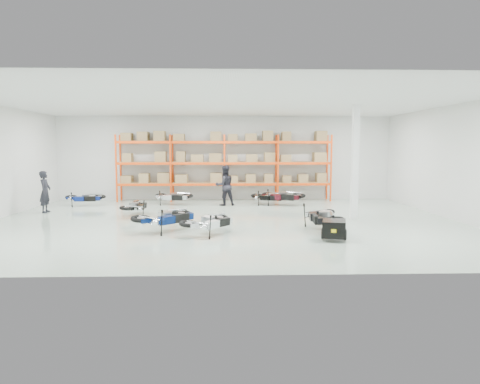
{
  "coord_description": "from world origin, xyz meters",
  "views": [
    {
      "loc": [
        0.13,
        -16.28,
        2.85
      ],
      "look_at": [
        0.64,
        0.33,
        1.1
      ],
      "focal_mm": 32.0,
      "sensor_mm": 36.0,
      "label": 1
    }
  ],
  "objects_px": {
    "moto_back_c": "(270,195)",
    "moto_black_far_left": "(136,204)",
    "person_back": "(225,186)",
    "moto_back_b": "(173,194)",
    "moto_touring_right": "(323,213)",
    "moto_back_d": "(282,193)",
    "person_left": "(45,192)",
    "moto_back_a": "(84,196)",
    "moto_blue_centre": "(166,214)",
    "trailer": "(334,229)",
    "moto_silver_left": "(210,219)"
  },
  "relations": [
    {
      "from": "trailer",
      "to": "moto_back_c",
      "type": "bearing_deg",
      "value": 113.12
    },
    {
      "from": "moto_black_far_left",
      "to": "moto_back_d",
      "type": "relative_size",
      "value": 0.84
    },
    {
      "from": "moto_back_a",
      "to": "moto_back_d",
      "type": "xyz_separation_m",
      "value": [
        9.62,
        -0.06,
        0.08
      ]
    },
    {
      "from": "moto_black_far_left",
      "to": "moto_back_d",
      "type": "bearing_deg",
      "value": -150.55
    },
    {
      "from": "person_left",
      "to": "person_back",
      "type": "relative_size",
      "value": 0.93
    },
    {
      "from": "moto_back_d",
      "to": "person_left",
      "type": "xyz_separation_m",
      "value": [
        -10.62,
        -2.0,
        0.32
      ]
    },
    {
      "from": "moto_back_b",
      "to": "person_back",
      "type": "relative_size",
      "value": 0.86
    },
    {
      "from": "moto_silver_left",
      "to": "person_back",
      "type": "distance_m",
      "value": 7.1
    },
    {
      "from": "moto_silver_left",
      "to": "person_left",
      "type": "distance_m",
      "value": 8.94
    },
    {
      "from": "moto_touring_right",
      "to": "trailer",
      "type": "height_order",
      "value": "moto_touring_right"
    },
    {
      "from": "moto_silver_left",
      "to": "moto_back_a",
      "type": "relative_size",
      "value": 1.07
    },
    {
      "from": "moto_touring_right",
      "to": "person_back",
      "type": "distance_m",
      "value": 7.21
    },
    {
      "from": "moto_back_b",
      "to": "person_back",
      "type": "xyz_separation_m",
      "value": [
        2.59,
        -0.37,
        0.46
      ]
    },
    {
      "from": "moto_back_c",
      "to": "trailer",
      "type": "bearing_deg",
      "value": -155.92
    },
    {
      "from": "moto_back_a",
      "to": "person_left",
      "type": "xyz_separation_m",
      "value": [
        -1.0,
        -2.06,
        0.4
      ]
    },
    {
      "from": "moto_blue_centre",
      "to": "trailer",
      "type": "distance_m",
      "value": 5.56
    },
    {
      "from": "moto_blue_centre",
      "to": "moto_back_a",
      "type": "relative_size",
      "value": 1.2
    },
    {
      "from": "moto_back_d",
      "to": "moto_black_far_left",
      "type": "bearing_deg",
      "value": 138.57
    },
    {
      "from": "moto_blue_centre",
      "to": "moto_back_c",
      "type": "xyz_separation_m",
      "value": [
        4.18,
        6.53,
        -0.08
      ]
    },
    {
      "from": "moto_back_a",
      "to": "moto_blue_centre",
      "type": "bearing_deg",
      "value": -145.57
    },
    {
      "from": "person_back",
      "to": "moto_blue_centre",
      "type": "bearing_deg",
      "value": 54.21
    },
    {
      "from": "moto_touring_right",
      "to": "moto_blue_centre",
      "type": "bearing_deg",
      "value": -175.63
    },
    {
      "from": "person_left",
      "to": "moto_silver_left",
      "type": "bearing_deg",
      "value": -126.93
    },
    {
      "from": "moto_black_far_left",
      "to": "person_back",
      "type": "relative_size",
      "value": 0.82
    },
    {
      "from": "moto_back_a",
      "to": "moto_back_b",
      "type": "xyz_separation_m",
      "value": [
        4.23,
        0.33,
        0.01
      ]
    },
    {
      "from": "trailer",
      "to": "person_back",
      "type": "relative_size",
      "value": 0.77
    },
    {
      "from": "trailer",
      "to": "person_back",
      "type": "distance_m",
      "value": 8.66
    },
    {
      "from": "moto_back_b",
      "to": "moto_back_a",
      "type": "bearing_deg",
      "value": 108.68
    },
    {
      "from": "moto_black_far_left",
      "to": "moto_silver_left",
      "type": "bearing_deg",
      "value": 133.32
    },
    {
      "from": "moto_back_c",
      "to": "moto_black_far_left",
      "type": "bearing_deg",
      "value": 133.17
    },
    {
      "from": "moto_blue_centre",
      "to": "moto_back_c",
      "type": "relative_size",
      "value": 1.16
    },
    {
      "from": "moto_touring_right",
      "to": "trailer",
      "type": "xyz_separation_m",
      "value": [
        -0.0,
        -1.6,
        -0.25
      ]
    },
    {
      "from": "trailer",
      "to": "moto_back_b",
      "type": "xyz_separation_m",
      "value": [
        -5.99,
        8.31,
        0.16
      ]
    },
    {
      "from": "trailer",
      "to": "person_back",
      "type": "height_order",
      "value": "person_back"
    },
    {
      "from": "moto_blue_centre",
      "to": "trailer",
      "type": "height_order",
      "value": "moto_blue_centre"
    },
    {
      "from": "moto_back_b",
      "to": "moto_back_d",
      "type": "height_order",
      "value": "moto_back_d"
    },
    {
      "from": "trailer",
      "to": "moto_back_b",
      "type": "relative_size",
      "value": 0.89
    },
    {
      "from": "moto_black_far_left",
      "to": "moto_back_c",
      "type": "xyz_separation_m",
      "value": [
        5.92,
        3.07,
        0.03
      ]
    },
    {
      "from": "moto_black_far_left",
      "to": "person_back",
      "type": "height_order",
      "value": "person_back"
    },
    {
      "from": "trailer",
      "to": "moto_back_c",
      "type": "xyz_separation_m",
      "value": [
        -1.17,
        8.03,
        0.17
      ]
    },
    {
      "from": "moto_touring_right",
      "to": "moto_back_b",
      "type": "xyz_separation_m",
      "value": [
        -5.99,
        6.72,
        -0.09
      ]
    },
    {
      "from": "moto_back_a",
      "to": "person_left",
      "type": "bearing_deg",
      "value": 151.64
    },
    {
      "from": "moto_black_far_left",
      "to": "moto_blue_centre",
      "type": "bearing_deg",
      "value": 121.7
    },
    {
      "from": "moto_black_far_left",
      "to": "person_left",
      "type": "bearing_deg",
      "value": -8.1
    },
    {
      "from": "moto_black_far_left",
      "to": "moto_back_a",
      "type": "distance_m",
      "value": 4.34
    },
    {
      "from": "trailer",
      "to": "moto_back_a",
      "type": "distance_m",
      "value": 12.97
    },
    {
      "from": "moto_blue_centre",
      "to": "moto_silver_left",
      "type": "bearing_deg",
      "value": -155.92
    },
    {
      "from": "moto_black_far_left",
      "to": "trailer",
      "type": "xyz_separation_m",
      "value": [
        7.09,
        -4.97,
        -0.13
      ]
    },
    {
      "from": "moto_touring_right",
      "to": "moto_back_d",
      "type": "distance_m",
      "value": 6.35
    },
    {
      "from": "moto_silver_left",
      "to": "moto_back_c",
      "type": "relative_size",
      "value": 1.04
    }
  ]
}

